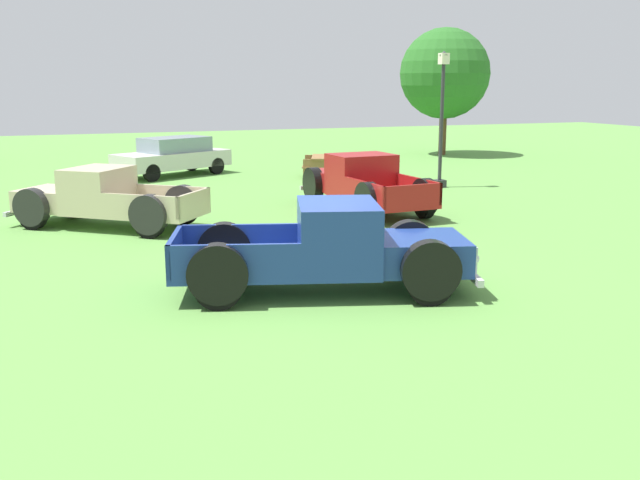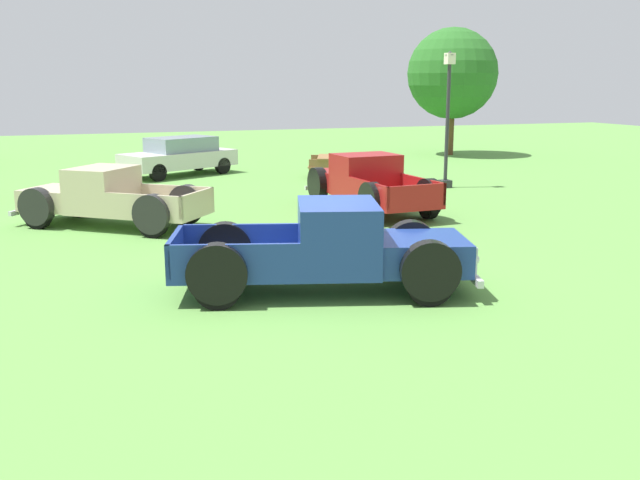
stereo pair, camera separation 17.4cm
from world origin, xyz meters
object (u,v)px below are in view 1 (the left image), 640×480
(lamp_post_near, at_px, (442,117))
(pickup_truck_behind_left, at_px, (97,199))
(picnic_table, at_px, (323,164))
(pickup_truck_foreground, at_px, (341,250))
(pickup_truck_behind_right, at_px, (360,183))
(sedan_distant_a, at_px, (173,156))
(oak_tree_east, at_px, (445,74))

(lamp_post_near, bearing_deg, pickup_truck_behind_left, -165.49)
(pickup_truck_behind_left, distance_m, picnic_table, 10.82)
(pickup_truck_foreground, xyz_separation_m, pickup_truck_behind_left, (-3.50, 7.25, -0.03))
(pickup_truck_behind_right, height_order, picnic_table, pickup_truck_behind_right)
(pickup_truck_behind_left, relative_size, lamp_post_near, 1.07)
(pickup_truck_behind_right, relative_size, picnic_table, 2.31)
(pickup_truck_foreground, relative_size, pickup_truck_behind_right, 1.03)
(pickup_truck_behind_right, xyz_separation_m, picnic_table, (1.41, 6.65, -0.24))
(pickup_truck_behind_left, xyz_separation_m, pickup_truck_behind_right, (7.06, 0.07, 0.04))
(pickup_truck_behind_left, relative_size, pickup_truck_behind_right, 0.93)
(sedan_distant_a, height_order, picnic_table, sedan_distant_a)
(sedan_distant_a, bearing_deg, pickup_truck_foreground, -89.37)
(pickup_truck_foreground, xyz_separation_m, picnic_table, (4.97, 13.97, -0.23))
(pickup_truck_behind_right, distance_m, sedan_distant_a, 9.78)
(pickup_truck_behind_left, bearing_deg, sedan_distant_a, 69.96)
(pickup_truck_foreground, relative_size, pickup_truck_behind_left, 1.11)
(oak_tree_east, bearing_deg, sedan_distant_a, -165.89)
(lamp_post_near, xyz_separation_m, oak_tree_east, (5.68, 9.62, 1.52))
(pickup_truck_behind_left, height_order, oak_tree_east, oak_tree_east)
(sedan_distant_a, height_order, lamp_post_near, lamp_post_near)
(sedan_distant_a, bearing_deg, pickup_truck_behind_left, -110.04)
(pickup_truck_foreground, bearing_deg, oak_tree_east, 55.84)
(pickup_truck_behind_right, distance_m, lamp_post_near, 5.30)
(oak_tree_east, bearing_deg, pickup_truck_behind_right, -128.36)
(pickup_truck_foreground, height_order, pickup_truck_behind_right, pickup_truck_behind_right)
(pickup_truck_foreground, distance_m, pickup_truck_behind_right, 8.14)
(pickup_truck_foreground, distance_m, pickup_truck_behind_left, 8.05)
(pickup_truck_foreground, bearing_deg, lamp_post_near, 52.68)
(picnic_table, height_order, oak_tree_east, oak_tree_east)
(pickup_truck_behind_left, xyz_separation_m, picnic_table, (8.47, 6.72, -0.20))
(pickup_truck_behind_left, xyz_separation_m, sedan_distant_a, (3.32, 9.11, 0.07))
(lamp_post_near, distance_m, picnic_table, 5.06)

